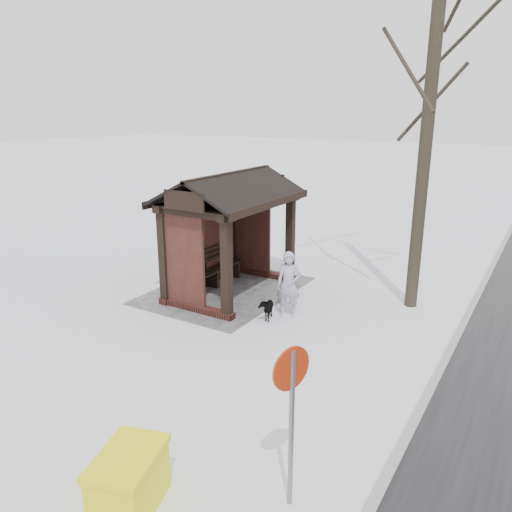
# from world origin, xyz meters

# --- Properties ---
(ground) EXTENTS (120.00, 120.00, 0.00)m
(ground) POSITION_xyz_m (0.00, 0.00, 0.00)
(ground) COLOR white
(ground) RESTS_ON ground
(kerb) EXTENTS (120.00, 0.15, 0.06)m
(kerb) POSITION_xyz_m (0.00, 5.50, 0.01)
(kerb) COLOR gray
(kerb) RESTS_ON ground
(trampled_patch) EXTENTS (4.20, 3.20, 0.02)m
(trampled_patch) POSITION_xyz_m (0.00, -0.20, 0.01)
(trampled_patch) COLOR gray
(trampled_patch) RESTS_ON ground
(bus_shelter) EXTENTS (3.60, 2.40, 3.09)m
(bus_shelter) POSITION_xyz_m (0.00, -0.16, 2.17)
(bus_shelter) COLOR #371714
(bus_shelter) RESTS_ON ground
(tree_near) EXTENTS (3.42, 3.42, 9.03)m
(tree_near) POSITION_xyz_m (-1.50, 4.20, 6.16)
(tree_near) COLOR black
(tree_near) RESTS_ON ground
(pedestrian) EXTENTS (0.54, 0.65, 1.52)m
(pedestrian) POSITION_xyz_m (0.61, 1.97, 0.76)
(pedestrian) COLOR #A99FBA
(pedestrian) RESTS_ON ground
(dog) EXTENTS (0.69, 0.50, 0.53)m
(dog) POSITION_xyz_m (1.01, 1.63, 0.27)
(dog) COLOR black
(dog) RESTS_ON ground
(grit_bin) EXTENTS (1.14, 0.93, 0.75)m
(grit_bin) POSITION_xyz_m (6.66, 3.05, 0.38)
(grit_bin) COLOR yellow
(grit_bin) RESTS_ON ground
(road_sign) EXTENTS (0.51, 0.21, 2.08)m
(road_sign) POSITION_xyz_m (5.60, 4.61, 1.52)
(road_sign) COLOR slate
(road_sign) RESTS_ON ground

